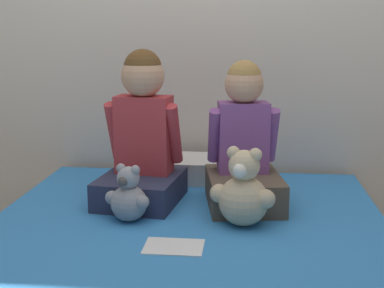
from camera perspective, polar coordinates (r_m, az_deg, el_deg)
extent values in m
cube|color=beige|center=(2.88, 1.49, 12.51)|extent=(8.00, 0.06, 2.50)
cube|color=white|center=(2.06, -1.04, -13.62)|extent=(1.58, 1.88, 0.23)
cube|color=#337FC6|center=(2.01, -1.05, -10.34)|extent=(1.59, 1.90, 0.03)
cube|color=#282D47|center=(2.39, -5.48, -4.76)|extent=(0.38, 0.43, 0.12)
cube|color=#B23338|center=(2.38, -5.14, 1.02)|extent=(0.26, 0.16, 0.34)
sphere|color=tan|center=(2.35, -5.27, 7.25)|extent=(0.19, 0.19, 0.19)
sphere|color=brown|center=(2.34, -5.28, 8.05)|extent=(0.17, 0.17, 0.17)
cylinder|color=#B23338|center=(2.43, -8.24, 1.35)|extent=(0.07, 0.15, 0.28)
cylinder|color=#B23338|center=(2.34, -1.95, 1.08)|extent=(0.07, 0.15, 0.28)
cube|color=brown|center=(2.34, 5.56, -4.92)|extent=(0.37, 0.43, 0.14)
cube|color=#7F4789|center=(2.34, 5.46, 0.73)|extent=(0.23, 0.16, 0.31)
sphere|color=tan|center=(2.30, 5.58, 6.36)|extent=(0.17, 0.17, 0.17)
sphere|color=#A37A42|center=(2.30, 5.59, 7.09)|extent=(0.15, 0.15, 0.15)
cylinder|color=#7F4789|center=(2.32, 2.44, 0.89)|extent=(0.08, 0.14, 0.25)
cylinder|color=#7F4789|center=(2.36, 8.45, 0.94)|extent=(0.08, 0.14, 0.25)
sphere|color=#939399|center=(2.16, -6.74, -6.28)|extent=(0.15, 0.15, 0.15)
sphere|color=#939399|center=(2.13, -6.81, -3.60)|extent=(0.09, 0.09, 0.09)
sphere|color=#4C4742|center=(2.10, -7.35, -3.97)|extent=(0.04, 0.04, 0.04)
sphere|color=#939399|center=(2.14, -7.59, -2.58)|extent=(0.04, 0.04, 0.04)
sphere|color=#939399|center=(2.11, -6.07, -2.77)|extent=(0.04, 0.04, 0.04)
sphere|color=#939399|center=(2.18, -8.53, -5.67)|extent=(0.06, 0.06, 0.06)
sphere|color=#939399|center=(2.11, -5.33, -6.18)|extent=(0.06, 0.06, 0.06)
sphere|color=#D1B78E|center=(2.10, 5.50, -6.04)|extent=(0.20, 0.20, 0.20)
sphere|color=#D1B78E|center=(2.06, 5.58, -2.32)|extent=(0.12, 0.12, 0.12)
sphere|color=white|center=(2.02, 5.14, -2.83)|extent=(0.06, 0.06, 0.06)
sphere|color=#D1B78E|center=(2.07, 4.44, -0.92)|extent=(0.05, 0.05, 0.05)
sphere|color=#D1B78E|center=(2.04, 6.79, -1.14)|extent=(0.05, 0.05, 0.05)
sphere|color=#D1B78E|center=(2.11, 2.92, -5.27)|extent=(0.07, 0.07, 0.07)
sphere|color=#D1B78E|center=(2.05, 7.86, -5.84)|extent=(0.07, 0.07, 0.07)
cube|color=silver|center=(2.73, 0.99, -2.65)|extent=(0.54, 0.29, 0.11)
cube|color=white|center=(1.92, -1.96, -10.88)|extent=(0.21, 0.15, 0.00)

